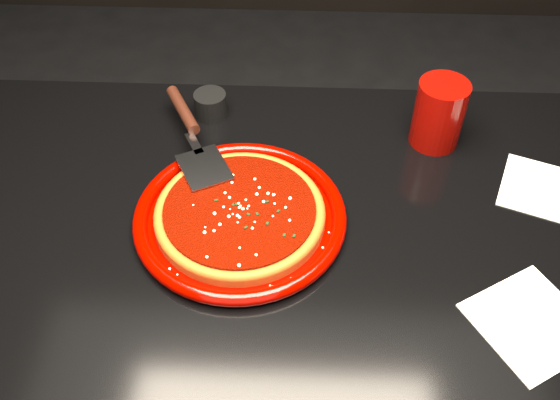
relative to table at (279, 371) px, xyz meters
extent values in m
cube|color=black|center=(0.00, 0.00, 0.00)|extent=(1.20, 0.80, 0.75)
cylinder|color=#6C0200|center=(-0.06, 0.05, 0.39)|extent=(0.41, 0.41, 0.02)
cylinder|color=#873B12|center=(-0.06, 0.05, 0.39)|extent=(0.33, 0.33, 0.01)
torus|color=#873B12|center=(-0.06, 0.05, 0.40)|extent=(0.33, 0.33, 0.02)
cylinder|color=#5F0900|center=(-0.06, 0.05, 0.40)|extent=(0.29, 0.29, 0.01)
cylinder|color=#8B0703|center=(0.26, 0.25, 0.43)|extent=(0.10, 0.10, 0.12)
cube|color=silver|center=(0.34, -0.12, 0.38)|extent=(0.19, 0.19, 0.00)
cube|color=silver|center=(0.42, 0.14, 0.38)|extent=(0.16, 0.16, 0.00)
cylinder|color=black|center=(-0.14, 0.31, 0.40)|extent=(0.07, 0.07, 0.04)
camera|label=1|loc=(0.03, -0.58, 1.10)|focal=40.00mm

